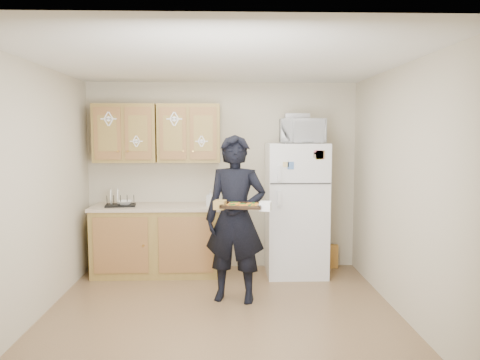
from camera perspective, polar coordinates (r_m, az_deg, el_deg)
name	(u,v)px	position (r m, az deg, el deg)	size (l,w,h in m)	color
floor	(221,316)	(4.86, -2.27, -16.29)	(3.60, 3.60, 0.00)	brown
ceiling	(220,61)	(4.57, -2.40, 14.25)	(3.60, 3.60, 0.00)	white
wall_back	(222,176)	(6.34, -2.16, 0.49)	(3.60, 0.04, 2.50)	beige
wall_front	(218,230)	(2.77, -2.74, -6.10)	(3.60, 0.04, 2.50)	beige
wall_left	(34,193)	(4.91, -23.85, -1.46)	(0.04, 3.60, 2.50)	beige
wall_right	(404,192)	(4.87, 19.35, -1.35)	(0.04, 3.60, 2.50)	beige
refrigerator	(296,209)	(6.09, 6.83, -3.55)	(0.75, 0.70, 1.70)	white
base_cabinet	(157,241)	(6.22, -10.08, -7.35)	(1.60, 0.60, 0.86)	brown
countertop	(156,207)	(6.13, -10.15, -3.25)	(1.64, 0.64, 0.04)	#BFAB93
upper_cab_left	(126,133)	(6.26, -13.75, 5.55)	(0.80, 0.33, 0.75)	brown
upper_cab_right	(189,133)	(6.15, -6.22, 5.67)	(0.80, 0.33, 0.75)	brown
cereal_box	(330,256)	(6.55, 10.95, -9.12)	(0.20, 0.07, 0.32)	gold
person	(235,219)	(5.07, -0.56, -4.75)	(0.66, 0.43, 1.81)	black
baking_tray	(243,206)	(4.75, 0.31, -3.23)	(0.41, 0.30, 0.04)	black
pizza_front_left	(232,205)	(4.70, -1.00, -3.13)	(0.14, 0.14, 0.02)	orange
pizza_front_right	(251,206)	(4.66, 1.31, -3.19)	(0.14, 0.14, 0.02)	orange
pizza_back_left	(235,204)	(4.83, -0.66, -2.89)	(0.14, 0.14, 0.02)	orange
pizza_back_right	(253,204)	(4.80, 1.59, -2.95)	(0.14, 0.14, 0.02)	orange
pizza_center	(243,205)	(4.75, 0.31, -3.04)	(0.14, 0.14, 0.02)	orange
microwave	(302,131)	(5.97, 7.57, 5.94)	(0.56, 0.38, 0.31)	white
foil_pan	(297,116)	(5.99, 6.93, 7.72)	(0.30, 0.21, 0.06)	silver
dish_rack	(120,200)	(6.16, -14.36, -2.41)	(0.37, 0.28, 0.15)	black
bowl	(125,203)	(6.15, -13.86, -2.69)	(0.20, 0.20, 0.05)	white
soap_bottle	(211,198)	(5.98, -3.62, -2.19)	(0.09, 0.10, 0.21)	white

